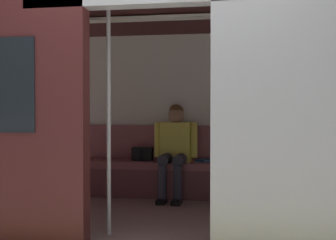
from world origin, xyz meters
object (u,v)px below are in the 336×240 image
(bench_seat, at_px, (183,170))
(handbag, at_px, (142,154))
(train_car, at_px, (165,75))
(book, at_px, (205,160))
(grab_pole_door, at_px, (109,117))
(person_seated, at_px, (175,145))

(bench_seat, height_order, handbag, handbag)
(train_car, distance_m, bench_seat, 1.49)
(book, distance_m, grab_pole_door, 2.03)
(bench_seat, relative_size, grab_pole_door, 1.29)
(person_seated, bearing_deg, grab_pole_door, 78.63)
(person_seated, relative_size, grab_pole_door, 0.57)
(bench_seat, height_order, person_seated, person_seated)
(bench_seat, distance_m, grab_pole_door, 1.92)
(train_car, relative_size, person_seated, 5.40)
(train_car, bearing_deg, person_seated, -88.16)
(bench_seat, height_order, grab_pole_door, grab_pole_door)
(book, bearing_deg, bench_seat, 46.07)
(person_seated, xyz_separation_m, grab_pole_door, (0.34, 1.68, 0.37))
(train_car, xyz_separation_m, person_seated, (0.03, -0.92, -0.80))
(bench_seat, relative_size, handbag, 10.36)
(book, height_order, grab_pole_door, grab_pole_door)
(bench_seat, xyz_separation_m, grab_pole_door, (0.44, 1.74, 0.70))
(book, bearing_deg, grab_pole_door, 98.47)
(handbag, bearing_deg, bench_seat, 173.20)
(person_seated, bearing_deg, bench_seat, -151.51)
(handbag, bearing_deg, person_seated, 165.24)
(train_car, height_order, handbag, train_car)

